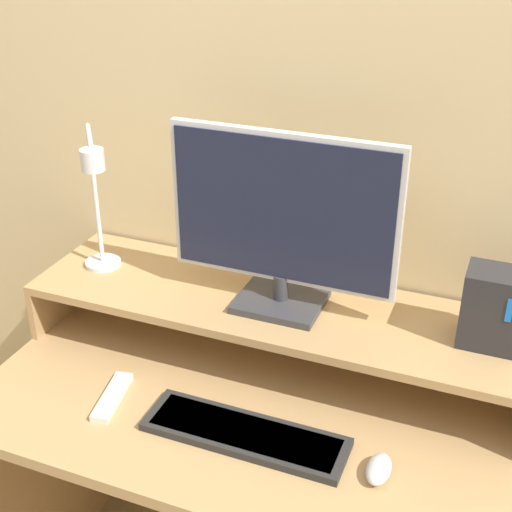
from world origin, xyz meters
name	(u,v)px	position (x,y,z in m)	size (l,w,h in m)	color
wall_back	(307,154)	(0.00, 0.75, 1.25)	(6.00, 0.05, 2.50)	beige
desk	(249,468)	(0.00, 0.36, 0.55)	(1.26, 0.72, 0.77)	tan
monitor_shelf	(276,310)	(0.00, 0.54, 0.91)	(1.26, 0.35, 0.16)	tan
monitor	(282,220)	(0.01, 0.54, 1.16)	(0.55, 0.18, 0.44)	#38383D
desk_lamp	(97,201)	(-0.45, 0.48, 1.16)	(0.18, 0.22, 0.40)	silver
router_dock	(492,308)	(0.50, 0.56, 1.02)	(0.13, 0.11, 0.18)	#28282D
keyboard	(245,434)	(0.04, 0.23, 0.78)	(0.46, 0.13, 0.02)	#282828
mouse	(379,469)	(0.34, 0.23, 0.79)	(0.05, 0.09, 0.03)	silver
remote_control	(112,397)	(-0.30, 0.23, 0.78)	(0.07, 0.18, 0.02)	white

